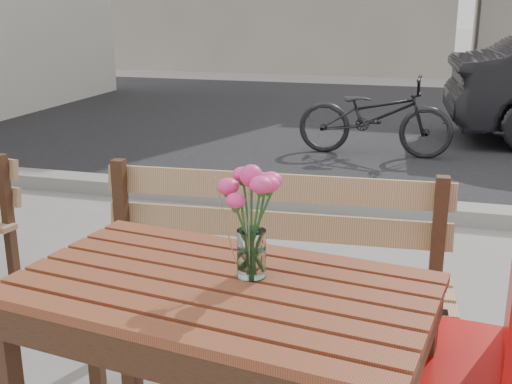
{
  "coord_description": "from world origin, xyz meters",
  "views": [
    {
      "loc": [
        0.71,
        -1.76,
        1.57
      ],
      "look_at": [
        0.21,
        0.03,
        1.02
      ],
      "focal_mm": 45.0,
      "sensor_mm": 36.0,
      "label": 1
    }
  ],
  "objects_px": {
    "main_table": "(221,321)",
    "red_chair": "(469,341)",
    "main_vase": "(251,208)",
    "bicycle": "(375,116)"
  },
  "relations": [
    {
      "from": "main_table",
      "to": "red_chair",
      "type": "bearing_deg",
      "value": 26.16
    },
    {
      "from": "main_vase",
      "to": "bicycle",
      "type": "relative_size",
      "value": 0.22
    },
    {
      "from": "main_table",
      "to": "red_chair",
      "type": "relative_size",
      "value": 1.39
    },
    {
      "from": "red_chair",
      "to": "main_table",
      "type": "bearing_deg",
      "value": -66.05
    },
    {
      "from": "main_table",
      "to": "bicycle",
      "type": "height_order",
      "value": "bicycle"
    },
    {
      "from": "main_table",
      "to": "red_chair",
      "type": "distance_m",
      "value": 0.78
    },
    {
      "from": "red_chair",
      "to": "main_vase",
      "type": "relative_size",
      "value": 2.73
    },
    {
      "from": "bicycle",
      "to": "red_chair",
      "type": "bearing_deg",
      "value": -170.68
    },
    {
      "from": "main_vase",
      "to": "main_table",
      "type": "bearing_deg",
      "value": -135.73
    },
    {
      "from": "red_chair",
      "to": "main_vase",
      "type": "distance_m",
      "value": 0.81
    }
  ]
}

